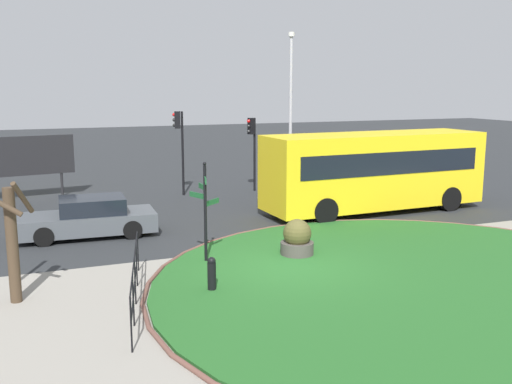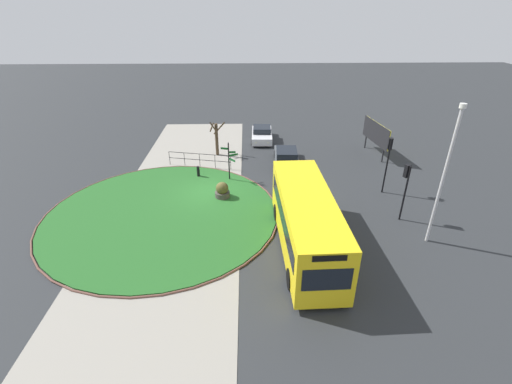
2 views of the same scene
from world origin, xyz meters
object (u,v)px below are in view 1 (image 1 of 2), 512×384
at_px(billboard_left, 22,157).
at_px(street_tree_bare, 10,238).
at_px(bus_yellow, 374,170).
at_px(bollard_foreground, 212,275).
at_px(car_near_lane, 89,218).
at_px(signpost_directional, 205,206).
at_px(planter_near_signpost, 297,240).
at_px(traffic_light_far, 179,134).
at_px(lamppost_tall, 291,105).
at_px(traffic_light_near, 252,138).

distance_m(billboard_left, street_tree_bare, 13.62).
bearing_deg(bus_yellow, billboard_left, 147.16).
distance_m(bollard_foreground, car_near_lane, 7.25).
distance_m(signpost_directional, car_near_lane, 5.38).
distance_m(signpost_directional, planter_near_signpost, 3.00).
relative_size(car_near_lane, billboard_left, 1.03).
xyz_separation_m(car_near_lane, traffic_light_far, (4.86, 6.29, 2.24)).
distance_m(bollard_foreground, traffic_light_far, 13.67).
height_order(bollard_foreground, street_tree_bare, street_tree_bare).
height_order(signpost_directional, bollard_foreground, signpost_directional).
bearing_deg(signpost_directional, billboard_left, 111.25).
distance_m(bus_yellow, lamppost_tall, 7.38).
relative_size(bus_yellow, street_tree_bare, 3.13).
bearing_deg(traffic_light_near, lamppost_tall, 179.84).
xyz_separation_m(car_near_lane, traffic_light_near, (8.41, 6.07, 1.99)).
distance_m(lamppost_tall, street_tree_bare, 18.35).
xyz_separation_m(signpost_directional, traffic_light_near, (5.62, 10.55, 0.92)).
height_order(signpost_directional, street_tree_bare, street_tree_bare).
xyz_separation_m(car_near_lane, billboard_left, (-1.99, 7.81, 1.31)).
bearing_deg(traffic_light_far, bus_yellow, 151.18).
height_order(bollard_foreground, car_near_lane, car_near_lane).
bearing_deg(signpost_directional, bollard_foreground, -103.60).
bearing_deg(bollard_foreground, bus_yellow, 36.58).
bearing_deg(lamppost_tall, planter_near_signpost, -114.20).
bearing_deg(bus_yellow, bollard_foreground, -145.22).
bearing_deg(traffic_light_far, car_near_lane, 68.65).
distance_m(car_near_lane, traffic_light_far, 8.26).
bearing_deg(lamppost_tall, traffic_light_far, -175.21).
xyz_separation_m(car_near_lane, street_tree_bare, (-2.35, -5.79, 0.96)).
xyz_separation_m(planter_near_signpost, street_tree_bare, (-7.87, -0.89, 1.07)).
xyz_separation_m(bus_yellow, planter_near_signpost, (-5.76, -4.73, -1.19)).
bearing_deg(car_near_lane, planter_near_signpost, 141.39).
bearing_deg(planter_near_signpost, bus_yellow, 39.42).
distance_m(car_near_lane, lamppost_tall, 13.21).
height_order(traffic_light_far, billboard_left, traffic_light_far).
height_order(bus_yellow, traffic_light_near, traffic_light_near).
relative_size(bollard_foreground, lamppost_tall, 0.12).
xyz_separation_m(traffic_light_far, billboard_left, (-6.85, 1.52, -0.93)).
xyz_separation_m(signpost_directional, billboard_left, (-4.78, 12.29, 0.24)).
distance_m(bollard_foreground, street_tree_bare, 4.82).
bearing_deg(bollard_foreground, car_near_lane, 107.70).
xyz_separation_m(billboard_left, street_tree_bare, (-0.36, -13.61, -0.35)).
bearing_deg(traffic_light_far, bollard_foreground, 94.97).
height_order(traffic_light_near, billboard_left, traffic_light_near).
xyz_separation_m(bus_yellow, traffic_light_near, (-2.87, 6.24, 0.90)).
height_order(billboard_left, street_tree_bare, street_tree_bare).
xyz_separation_m(bollard_foreground, traffic_light_near, (6.20, 12.98, 2.14)).
bearing_deg(signpost_directional, planter_near_signpost, -8.90).
bearing_deg(street_tree_bare, traffic_light_near, 47.81).
bearing_deg(billboard_left, traffic_light_far, -20.29).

